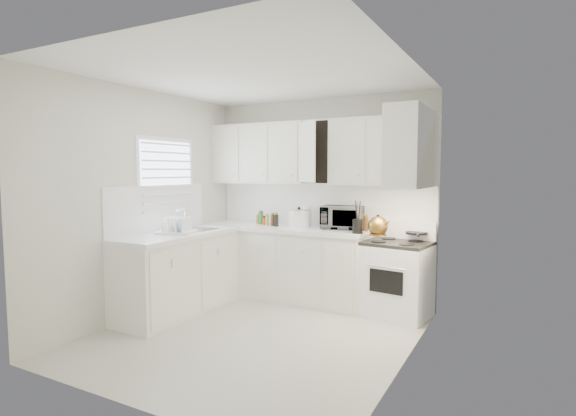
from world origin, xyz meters
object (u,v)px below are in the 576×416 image
Objects in this scene: microwave at (343,215)px; rice_cooker at (299,217)px; dish_rack at (176,224)px; utensil_crock at (358,217)px; tea_kettle at (378,225)px; stove at (397,269)px.

microwave is 0.56m from rice_cooker.
dish_rack is (-0.99, -1.18, -0.02)m from rice_cooker.
utensil_crock is (0.31, -0.32, 0.02)m from microwave.
tea_kettle is at bearing -40.22° from microwave.
stove is 2.80× the size of dish_rack.
stove is 4.20× the size of rice_cooker.
tea_kettle reaches higher than stove.
utensil_crock is (0.85, -0.18, 0.07)m from rice_cooker.
tea_kettle is 1.11m from rice_cooker.
stove is 2.81× the size of utensil_crock.
utensil_crock reaches higher than stove.
dish_rack is (-1.84, -1.00, -0.09)m from utensil_crock.
dish_rack is at bearing -148.58° from microwave.
microwave is 2.02m from dish_rack.
utensil_crock is 2.09m from dish_rack.
rice_cooker is at bearing -173.22° from tea_kettle.
dish_rack is at bearing -145.65° from stove.
dish_rack is at bearing -137.78° from tea_kettle.
microwave is at bearing 17.43° from rice_cooker.
microwave reaches higher than tea_kettle.
utensil_crock reaches higher than rice_cooker.
utensil_crock is (-0.42, -0.15, 0.59)m from stove.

